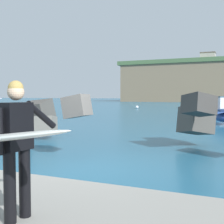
# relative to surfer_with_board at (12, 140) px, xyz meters

# --- Properties ---
(ground_plane) EXTENTS (400.00, 400.00, 0.00)m
(ground_plane) POSITION_rel_surfer_with_board_xyz_m (-0.96, 3.77, -1.28)
(ground_plane) COLOR #235B7A
(breakwater_jetty) EXTENTS (31.75, 7.26, 2.98)m
(breakwater_jetty) POSITION_rel_surfer_with_board_xyz_m (-2.94, 6.02, -0.08)
(breakwater_jetty) COLOR #4C4944
(breakwater_jetty) RESTS_ON ground
(surfer_with_board) EXTENTS (2.12, 1.29, 1.78)m
(surfer_with_board) POSITION_rel_surfer_with_board_xyz_m (0.00, 0.00, 0.00)
(surfer_with_board) COLOR black
(surfer_with_board) RESTS_ON walkway_path
(boat_mid_left) EXTENTS (3.74, 5.80, 1.79)m
(boat_mid_left) POSITION_rel_surfer_with_board_xyz_m (0.95, 24.21, -0.72)
(boat_mid_left) COLOR navy
(boat_mid_left) RESTS_ON ground
(boat_far_left) EXTENTS (3.54, 6.41, 2.00)m
(boat_far_left) POSITION_rel_surfer_with_board_xyz_m (-3.26, 42.54, -0.67)
(boat_far_left) COLOR #1E6656
(boat_far_left) RESTS_ON ground
(mooring_buoy_inner) EXTENTS (0.44, 0.44, 0.44)m
(mooring_buoy_inner) POSITION_rel_surfer_with_board_xyz_m (-1.74, 32.39, -1.06)
(mooring_buoy_inner) COLOR yellow
(mooring_buoy_inner) RESTS_ON ground
(mooring_buoy_middle) EXTENTS (0.44, 0.44, 0.44)m
(mooring_buoy_middle) POSITION_rel_surfer_with_board_xyz_m (-10.70, 37.13, -1.06)
(mooring_buoy_middle) COLOR silver
(mooring_buoy_middle) RESTS_ON ground
(station_building_annex) EXTENTS (5.29, 4.43, 4.73)m
(station_building_annex) POSITION_rel_surfer_with_board_xyz_m (-7.73, 108.41, 13.67)
(station_building_annex) COLOR #B2ADA3
(station_building_annex) RESTS_ON headland_bluff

